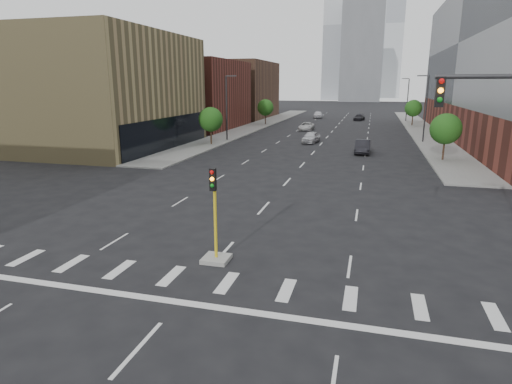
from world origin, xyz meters
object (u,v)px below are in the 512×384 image
at_px(car_mid_right, 363,147).
at_px(car_deep_right, 359,117).
at_px(car_far_left, 306,126).
at_px(car_distant, 318,115).
at_px(median_traffic_signal, 216,241).
at_px(car_near_left, 311,137).

distance_m(car_mid_right, car_deep_right, 47.34).
height_order(car_mid_right, car_far_left, car_mid_right).
bearing_deg(car_deep_right, car_far_left, -99.51).
distance_m(car_far_left, car_deep_right, 24.87).
xyz_separation_m(car_far_left, car_deep_right, (8.27, 23.45, -0.02)).
height_order(car_deep_right, car_distant, car_distant).
height_order(median_traffic_signal, car_distant, median_traffic_signal).
relative_size(car_mid_right, car_distant, 0.99).
bearing_deg(car_mid_right, car_distant, 103.31).
height_order(car_mid_right, car_deep_right, car_mid_right).
xyz_separation_m(median_traffic_signal, car_distant, (-6.02, 86.12, -0.15)).
xyz_separation_m(median_traffic_signal, car_mid_right, (5.65, 34.17, -0.18)).
xyz_separation_m(car_near_left, car_far_left, (-3.07, 16.18, -0.08)).
relative_size(car_near_left, car_far_left, 0.91).
bearing_deg(car_distant, car_deep_right, -29.11).
xyz_separation_m(median_traffic_signal, car_near_left, (-1.50, 41.83, -0.20)).
relative_size(car_far_left, car_deep_right, 1.07).
relative_size(car_far_left, car_distant, 1.02).
bearing_deg(car_distant, car_mid_right, -80.83).
distance_m(car_mid_right, car_far_left, 25.94).
distance_m(median_traffic_signal, car_distant, 86.33).
height_order(car_far_left, car_distant, car_distant).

